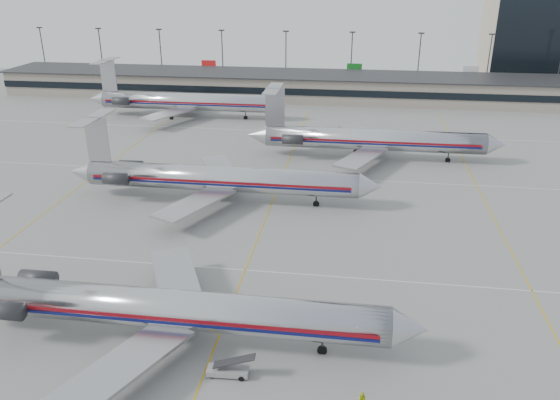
# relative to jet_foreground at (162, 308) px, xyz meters

# --- Properties ---
(ground) EXTENTS (260.00, 260.00, 0.00)m
(ground) POSITION_rel_jet_foreground_xyz_m (4.66, 2.92, -3.32)
(ground) COLOR gray
(ground) RESTS_ON ground
(apron_markings) EXTENTS (160.00, 0.15, 0.02)m
(apron_markings) POSITION_rel_jet_foreground_xyz_m (4.66, 12.92, -3.31)
(apron_markings) COLOR silver
(apron_markings) RESTS_ON ground
(terminal) EXTENTS (162.00, 17.00, 6.25)m
(terminal) POSITION_rel_jet_foreground_xyz_m (4.66, 100.90, -0.16)
(terminal) COLOR gray
(terminal) RESTS_ON ground
(light_mast_row) EXTENTS (163.60, 0.40, 15.28)m
(light_mast_row) POSITION_rel_jet_foreground_xyz_m (4.66, 114.92, 5.26)
(light_mast_row) COLOR #38383D
(light_mast_row) RESTS_ON ground
(distant_building) EXTENTS (30.00, 20.00, 25.00)m
(distant_building) POSITION_rel_jet_foreground_xyz_m (66.66, 130.92, 9.18)
(distant_building) COLOR tan
(distant_building) RESTS_ON ground
(jet_foreground) EXTENTS (43.73, 25.75, 11.45)m
(jet_foreground) POSITION_rel_jet_foreground_xyz_m (0.00, 0.00, 0.00)
(jet_foreground) COLOR silver
(jet_foreground) RESTS_ON ground
(jet_second_row) EXTENTS (44.88, 26.43, 11.75)m
(jet_second_row) POSITION_rel_jet_foreground_xyz_m (-3.43, 31.65, 0.09)
(jet_second_row) COLOR silver
(jet_second_row) RESTS_ON ground
(jet_third_row) EXTENTS (44.01, 27.07, 12.03)m
(jet_third_row) POSITION_rel_jet_foreground_xyz_m (18.07, 53.80, 0.17)
(jet_third_row) COLOR silver
(jet_third_row) RESTS_ON ground
(jet_back_row) EXTENTS (45.32, 27.88, 12.39)m
(jet_back_row) POSITION_rel_jet_foreground_xyz_m (-22.48, 77.50, 0.28)
(jet_back_row) COLOR silver
(jet_back_row) RESTS_ON ground
(belt_loader) EXTENTS (4.01, 1.38, 2.11)m
(belt_loader) POSITION_rel_jet_foreground_xyz_m (6.70, -3.82, -2.76)
(belt_loader) COLOR gray
(belt_loader) RESTS_ON ground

